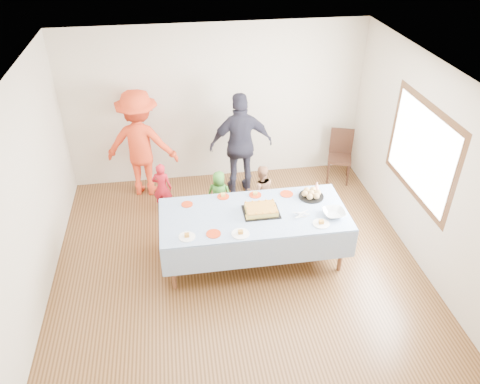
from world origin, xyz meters
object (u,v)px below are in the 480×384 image
object	(u,v)px
dining_chair	(340,152)
adult_left	(141,144)
party_table	(254,217)
birthday_cake	(261,210)

from	to	relation	value
dining_chair	adult_left	distance (m)	3.43
party_table	adult_left	bearing A→B (deg)	127.26
party_table	dining_chair	distance (m)	2.71
birthday_cake	dining_chair	xyz separation A→B (m)	(1.79, 1.92, -0.31)
party_table	adult_left	size ratio (longest dim) A/B	1.37
party_table	birthday_cake	xyz separation A→B (m)	(0.10, 0.01, 0.10)
party_table	dining_chair	world-z (taller)	dining_chair
birthday_cake	adult_left	bearing A→B (deg)	129.14
party_table	dining_chair	xyz separation A→B (m)	(1.89, 1.93, -0.21)
dining_chair	adult_left	size ratio (longest dim) A/B	0.50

